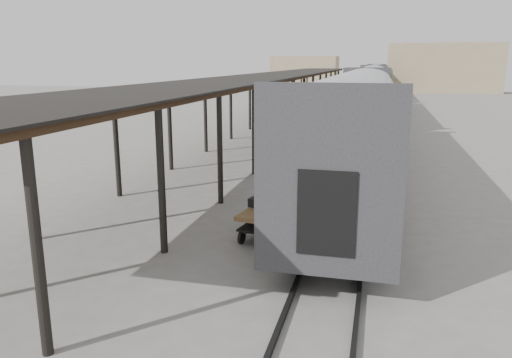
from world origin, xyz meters
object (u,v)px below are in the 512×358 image
at_px(porter, 267,186).
at_px(pedestrian, 262,138).
at_px(luggage_tug, 298,132).
at_px(baggage_cart, 271,215).

xyz_separation_m(porter, pedestrian, (-3.36, 13.73, -0.81)).
distance_m(luggage_tug, porter, 19.29).
height_order(luggage_tug, pedestrian, pedestrian).
height_order(luggage_tug, porter, porter).
height_order(baggage_cart, pedestrian, pedestrian).
bearing_deg(porter, baggage_cart, -0.71).
xyz_separation_m(luggage_tug, porter, (2.19, -19.13, 1.10)).
distance_m(baggage_cart, luggage_tug, 18.61).
relative_size(baggage_cart, luggage_tug, 1.62).
bearing_deg(luggage_tug, porter, -70.93).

